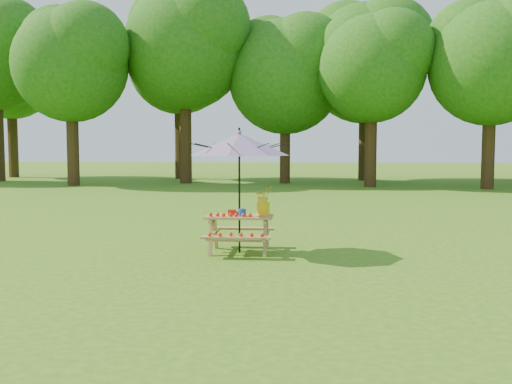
{
  "coord_description": "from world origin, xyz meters",
  "views": [
    {
      "loc": [
        -3.32,
        -6.1,
        1.93
      ],
      "look_at": [
        -4.17,
        4.05,
        1.1
      ],
      "focal_mm": 40.0,
      "sensor_mm": 36.0,
      "label": 1
    }
  ],
  "objects": [
    {
      "name": "treeline",
      "position": [
        0.0,
        22.0,
        8.0
      ],
      "size": [
        60.0,
        12.0,
        16.0
      ],
      "primitive_type": null,
      "color": "#12590F",
      "rests_on": "ground"
    },
    {
      "name": "tomatoes_row",
      "position": [
        -4.62,
        3.87,
        0.71
      ],
      "size": [
        0.77,
        0.13,
        0.07
      ],
      "primitive_type": null,
      "color": "red",
      "rests_on": "picnic_table"
    },
    {
      "name": "flower_bucket",
      "position": [
        -4.05,
        4.16,
        0.95
      ],
      "size": [
        0.39,
        0.37,
        0.52
      ],
      "color": "yellow",
      "rests_on": "picnic_table"
    },
    {
      "name": "picnic_table",
      "position": [
        -4.47,
        4.04,
        0.33
      ],
      "size": [
        1.2,
        1.32,
        0.67
      ],
      "color": "#966B44",
      "rests_on": "ground"
    },
    {
      "name": "patio_umbrella",
      "position": [
        -4.47,
        4.05,
        1.95
      ],
      "size": [
        1.98,
        1.98,
        2.25
      ],
      "color": "black",
      "rests_on": "ground"
    },
    {
      "name": "produce_bins",
      "position": [
        -4.5,
        4.08,
        0.72
      ],
      "size": [
        0.34,
        0.36,
        0.13
      ],
      "color": "red",
      "rests_on": "picnic_table"
    }
  ]
}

